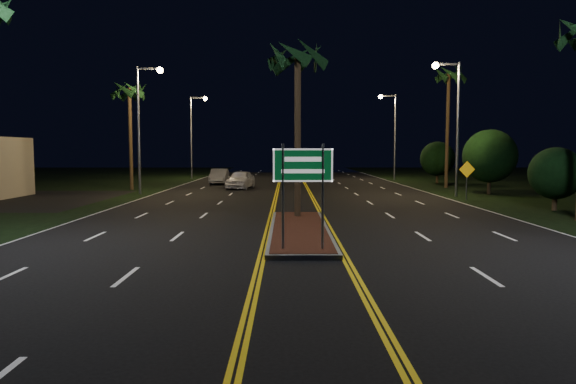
{
  "coord_description": "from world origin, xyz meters",
  "views": [
    {
      "loc": [
        -0.48,
        -12.59,
        3.15
      ],
      "look_at": [
        -0.45,
        2.7,
        1.9
      ],
      "focal_mm": 32.0,
      "sensor_mm": 36.0,
      "label": 1
    }
  ],
  "objects_px": {
    "streetlight_left_mid": "(144,115)",
    "streetlight_left_far": "(194,127)",
    "shrub_far": "(438,159)",
    "streetlight_right_mid": "(452,113)",
    "car_near": "(240,178)",
    "warning_sign": "(467,175)",
    "palm_right_far": "(449,77)",
    "shrub_near": "(556,173)",
    "car_far": "(219,175)",
    "highway_sign": "(303,175)",
    "shrub_mid": "(490,156)",
    "streetlight_right_far": "(392,126)",
    "palm_median": "(298,57)",
    "palm_left_far": "(129,91)",
    "median_island": "(299,230)"
  },
  "relations": [
    {
      "from": "highway_sign",
      "to": "palm_left_far",
      "type": "distance_m",
      "value": 28.77
    },
    {
      "from": "median_island",
      "to": "highway_sign",
      "type": "relative_size",
      "value": 3.2
    },
    {
      "from": "median_island",
      "to": "palm_right_far",
      "type": "bearing_deg",
      "value": 60.9
    },
    {
      "from": "palm_right_far",
      "to": "streetlight_left_far",
      "type": "bearing_deg",
      "value": 149.12
    },
    {
      "from": "streetlight_right_mid",
      "to": "car_far",
      "type": "height_order",
      "value": "streetlight_right_mid"
    },
    {
      "from": "streetlight_left_mid",
      "to": "streetlight_left_far",
      "type": "xyz_separation_m",
      "value": [
        0.0,
        20.0,
        0.0
      ]
    },
    {
      "from": "streetlight_right_mid",
      "to": "shrub_mid",
      "type": "bearing_deg",
      "value": 30.56
    },
    {
      "from": "highway_sign",
      "to": "car_near",
      "type": "relative_size",
      "value": 0.61
    },
    {
      "from": "streetlight_right_mid",
      "to": "car_far",
      "type": "xyz_separation_m",
      "value": [
        -17.4,
        13.17,
        -4.83
      ]
    },
    {
      "from": "shrub_near",
      "to": "shrub_far",
      "type": "xyz_separation_m",
      "value": [
        0.3,
        22.0,
        0.39
      ]
    },
    {
      "from": "streetlight_right_mid",
      "to": "palm_median",
      "type": "height_order",
      "value": "streetlight_right_mid"
    },
    {
      "from": "streetlight_right_far",
      "to": "shrub_mid",
      "type": "xyz_separation_m",
      "value": [
        3.39,
        -18.0,
        -2.93
      ]
    },
    {
      "from": "median_island",
      "to": "streetlight_right_mid",
      "type": "bearing_deg",
      "value": 54.72
    },
    {
      "from": "highway_sign",
      "to": "palm_left_far",
      "type": "height_order",
      "value": "palm_left_far"
    },
    {
      "from": "median_island",
      "to": "car_far",
      "type": "bearing_deg",
      "value": 103.54
    },
    {
      "from": "shrub_far",
      "to": "car_near",
      "type": "height_order",
      "value": "shrub_far"
    },
    {
      "from": "highway_sign",
      "to": "shrub_near",
      "type": "relative_size",
      "value": 0.97
    },
    {
      "from": "car_far",
      "to": "palm_right_far",
      "type": "bearing_deg",
      "value": -16.37
    },
    {
      "from": "streetlight_left_mid",
      "to": "shrub_far",
      "type": "distance_m",
      "value": 27.4
    },
    {
      "from": "streetlight_right_far",
      "to": "palm_right_far",
      "type": "bearing_deg",
      "value": -79.67
    },
    {
      "from": "median_island",
      "to": "streetlight_right_far",
      "type": "height_order",
      "value": "streetlight_right_far"
    },
    {
      "from": "streetlight_right_mid",
      "to": "palm_left_far",
      "type": "distance_m",
      "value": 24.26
    },
    {
      "from": "palm_right_far",
      "to": "car_near",
      "type": "relative_size",
      "value": 1.98
    },
    {
      "from": "streetlight_left_mid",
      "to": "streetlight_right_far",
      "type": "xyz_separation_m",
      "value": [
        21.23,
        18.0,
        0.0
      ]
    },
    {
      "from": "streetlight_left_mid",
      "to": "warning_sign",
      "type": "relative_size",
      "value": 3.66
    },
    {
      "from": "streetlight_left_mid",
      "to": "streetlight_right_mid",
      "type": "relative_size",
      "value": 1.0
    },
    {
      "from": "streetlight_left_mid",
      "to": "streetlight_left_far",
      "type": "bearing_deg",
      "value": 90.0
    },
    {
      "from": "streetlight_left_far",
      "to": "palm_median",
      "type": "relative_size",
      "value": 1.08
    },
    {
      "from": "streetlight_left_far",
      "to": "streetlight_right_mid",
      "type": "bearing_deg",
      "value": -46.03
    },
    {
      "from": "streetlight_left_mid",
      "to": "palm_right_far",
      "type": "xyz_separation_m",
      "value": [
        23.41,
        6.0,
        3.49
      ]
    },
    {
      "from": "palm_median",
      "to": "streetlight_left_far",
      "type": "bearing_deg",
      "value": 107.58
    },
    {
      "from": "shrub_near",
      "to": "palm_left_far",
      "type": "bearing_deg",
      "value": 151.97
    },
    {
      "from": "streetlight_right_mid",
      "to": "shrub_mid",
      "type": "height_order",
      "value": "streetlight_right_mid"
    },
    {
      "from": "warning_sign",
      "to": "palm_right_far",
      "type": "bearing_deg",
      "value": 72.13
    },
    {
      "from": "palm_left_far",
      "to": "palm_right_far",
      "type": "xyz_separation_m",
      "value": [
        25.6,
        2.0,
        1.4
      ]
    },
    {
      "from": "streetlight_right_mid",
      "to": "palm_median",
      "type": "relative_size",
      "value": 1.08
    },
    {
      "from": "shrub_far",
      "to": "shrub_mid",
      "type": "bearing_deg",
      "value": -89.05
    },
    {
      "from": "shrub_near",
      "to": "car_near",
      "type": "height_order",
      "value": "shrub_near"
    },
    {
      "from": "warning_sign",
      "to": "palm_left_far",
      "type": "bearing_deg",
      "value": 152.97
    },
    {
      "from": "shrub_near",
      "to": "car_far",
      "type": "distance_m",
      "value": 29.34
    },
    {
      "from": "median_island",
      "to": "shrub_mid",
      "type": "distance_m",
      "value": 22.18
    },
    {
      "from": "streetlight_right_mid",
      "to": "car_near",
      "type": "height_order",
      "value": "streetlight_right_mid"
    },
    {
      "from": "streetlight_right_mid",
      "to": "streetlight_right_far",
      "type": "bearing_deg",
      "value": 90.0
    },
    {
      "from": "streetlight_right_mid",
      "to": "car_far",
      "type": "bearing_deg",
      "value": 142.88
    },
    {
      "from": "streetlight_right_far",
      "to": "warning_sign",
      "type": "height_order",
      "value": "streetlight_right_far"
    },
    {
      "from": "streetlight_right_far",
      "to": "warning_sign",
      "type": "xyz_separation_m",
      "value": [
        0.19,
        -22.54,
        -4.06
      ]
    },
    {
      "from": "palm_median",
      "to": "shrub_far",
      "type": "height_order",
      "value": "palm_median"
    },
    {
      "from": "warning_sign",
      "to": "highway_sign",
      "type": "bearing_deg",
      "value": -130.08
    },
    {
      "from": "streetlight_left_far",
      "to": "warning_sign",
      "type": "height_order",
      "value": "streetlight_left_far"
    },
    {
      "from": "car_far",
      "to": "streetlight_left_mid",
      "type": "bearing_deg",
      "value": -110.5
    }
  ]
}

